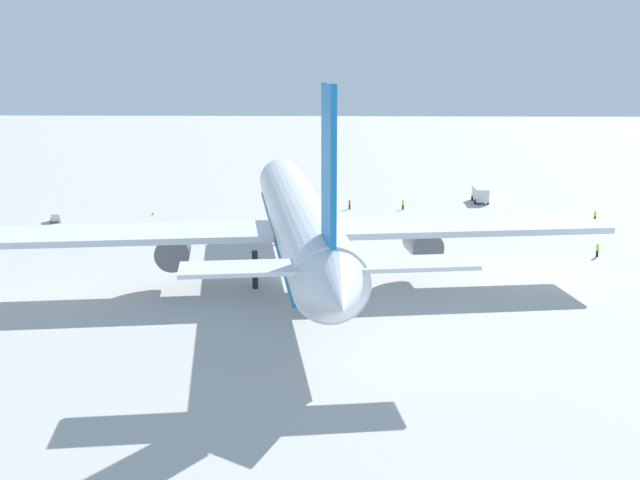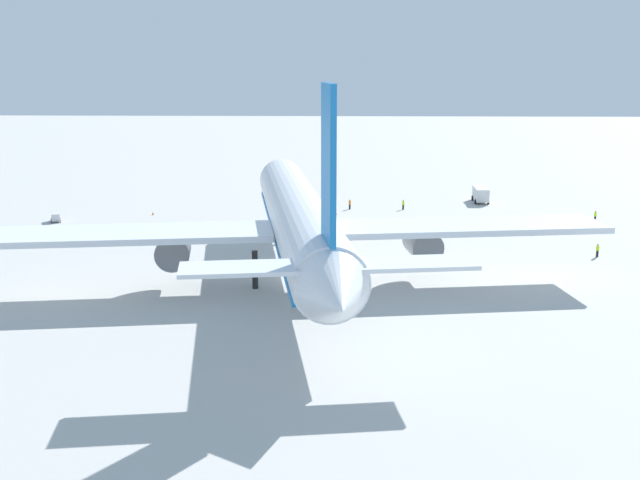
{
  "view_description": "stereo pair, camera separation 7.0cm",
  "coord_description": "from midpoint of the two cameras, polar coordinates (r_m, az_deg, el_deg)",
  "views": [
    {
      "loc": [
        -90.14,
        -5.49,
        25.14
      ],
      "look_at": [
        -1.41,
        -2.57,
        5.22
      ],
      "focal_mm": 44.16,
      "sensor_mm": 36.0,
      "label": 1
    },
    {
      "loc": [
        -90.14,
        -5.56,
        25.14
      ],
      "look_at": [
        -1.41,
        -2.57,
        5.22
      ],
      "focal_mm": 44.16,
      "sensor_mm": 36.0,
      "label": 2
    }
  ],
  "objects": [
    {
      "name": "ground_plane",
      "position": [
        93.74,
        -1.52,
        -2.91
      ],
      "size": [
        600.0,
        600.0,
        0.0
      ],
      "primitive_type": "plane",
      "color": "#B2B2AD"
    },
    {
      "name": "airliner",
      "position": [
        90.77,
        -1.46,
        1.42
      ],
      "size": [
        71.37,
        71.08,
        23.69
      ],
      "color": "silver",
      "rests_on": "ground"
    },
    {
      "name": "service_truck_0",
      "position": [
        149.02,
        11.57,
        3.29
      ],
      "size": [
        6.35,
        2.63,
        2.77
      ],
      "color": "white",
      "rests_on": "ground"
    },
    {
      "name": "baggage_cart_1",
      "position": [
        135.05,
        -18.61,
        1.59
      ],
      "size": [
        3.49,
        2.34,
        1.4
      ],
      "color": "gray",
      "rests_on": "ground"
    },
    {
      "name": "ground_worker_1",
      "position": [
        139.45,
        6.06,
        2.57
      ],
      "size": [
        0.45,
        0.45,
        1.75
      ],
      "color": "black",
      "rests_on": "ground"
    },
    {
      "name": "ground_worker_2",
      "position": [
        135.73,
        19.33,
        1.65
      ],
      "size": [
        0.41,
        0.41,
        1.79
      ],
      "color": "black",
      "rests_on": "ground"
    },
    {
      "name": "ground_worker_3",
      "position": [
        110.9,
        19.48,
        -0.71
      ],
      "size": [
        0.52,
        0.52,
        1.77
      ],
      "color": "black",
      "rests_on": "ground"
    },
    {
      "name": "ground_worker_4",
      "position": [
        123.43,
        15.44,
        0.83
      ],
      "size": [
        0.4,
        0.4,
        1.65
      ],
      "color": "black",
      "rests_on": "ground"
    },
    {
      "name": "ground_worker_5",
      "position": [
        139.12,
        2.18,
        2.61
      ],
      "size": [
        0.55,
        0.55,
        1.77
      ],
      "color": "black",
      "rests_on": "ground"
    },
    {
      "name": "traffic_cone_0",
      "position": [
        134.27,
        1.18,
        1.98
      ],
      "size": [
        0.36,
        0.36,
        0.55
      ],
      "primitive_type": "cone",
      "color": "orange",
      "rests_on": "ground"
    },
    {
      "name": "traffic_cone_1",
      "position": [
        127.64,
        9.99,
        1.22
      ],
      "size": [
        0.36,
        0.36,
        0.55
      ],
      "primitive_type": "cone",
      "color": "orange",
      "rests_on": "ground"
    },
    {
      "name": "traffic_cone_2",
      "position": [
        136.9,
        -11.99,
        1.91
      ],
      "size": [
        0.36,
        0.36,
        0.55
      ],
      "primitive_type": "cone",
      "color": "orange",
      "rests_on": "ground"
    }
  ]
}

